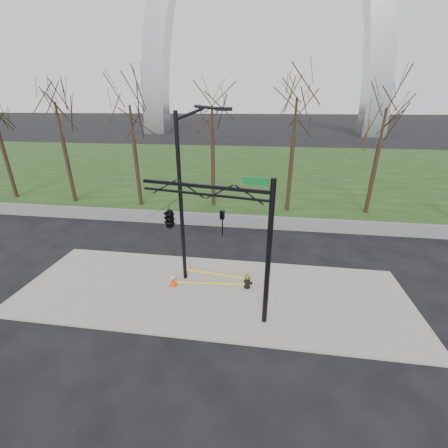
# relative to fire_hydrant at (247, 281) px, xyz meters

# --- Properties ---
(ground) EXTENTS (500.00, 500.00, 0.00)m
(ground) POSITION_rel_fire_hydrant_xyz_m (-1.66, -0.51, -0.45)
(ground) COLOR black
(ground) RESTS_ON ground
(sidewalk) EXTENTS (18.00, 6.00, 0.10)m
(sidewalk) POSITION_rel_fire_hydrant_xyz_m (-1.66, -0.51, -0.40)
(sidewalk) COLOR gray
(sidewalk) RESTS_ON ground
(grass_strip) EXTENTS (120.00, 40.00, 0.06)m
(grass_strip) POSITION_rel_fire_hydrant_xyz_m (-1.66, 29.49, -0.42)
(grass_strip) COLOR #1D3111
(grass_strip) RESTS_ON ground
(guardrail) EXTENTS (60.00, 0.30, 0.90)m
(guardrail) POSITION_rel_fire_hydrant_xyz_m (-1.66, 7.49, 0.00)
(guardrail) COLOR #59595B
(guardrail) RESTS_ON ground
(tree_row) EXTENTS (48.12, 4.00, 9.75)m
(tree_row) POSITION_rel_fire_hydrant_xyz_m (-0.60, 11.49, 4.43)
(tree_row) COLOR black
(tree_row) RESTS_ON ground
(fire_hydrant) EXTENTS (0.47, 0.33, 0.75)m
(fire_hydrant) POSITION_rel_fire_hydrant_xyz_m (0.00, 0.00, 0.00)
(fire_hydrant) COLOR black
(fire_hydrant) RESTS_ON sidewalk
(traffic_cone) EXTENTS (0.38, 0.38, 0.66)m
(traffic_cone) POSITION_rel_fire_hydrant_xyz_m (-3.57, -0.30, -0.02)
(traffic_cone) COLOR red
(traffic_cone) RESTS_ON sidewalk
(street_light) EXTENTS (2.39, 0.25, 8.21)m
(street_light) POSITION_rel_fire_hydrant_xyz_m (-2.93, 0.40, 4.25)
(street_light) COLOR black
(street_light) RESTS_ON ground
(traffic_signal_mast) EXTENTS (5.02, 2.54, 6.00)m
(traffic_signal_mast) POSITION_rel_fire_hydrant_xyz_m (-2.35, -1.57, 3.70)
(traffic_signal_mast) COLOR black
(traffic_signal_mast) RESTS_ON ground
(caution_tape) EXTENTS (3.56, 0.72, 0.39)m
(caution_tape) POSITION_rel_fire_hydrant_xyz_m (-1.69, 0.02, -0.02)
(caution_tape) COLOR yellow
(caution_tape) RESTS_ON ground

